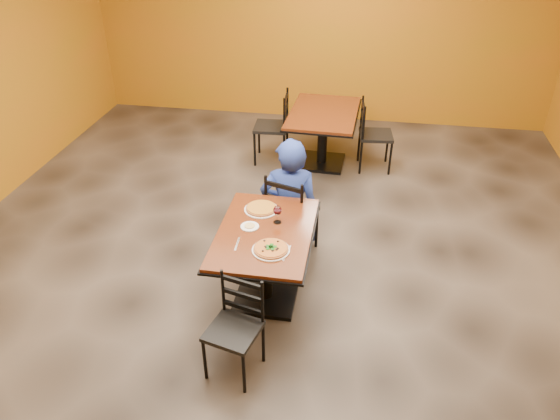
% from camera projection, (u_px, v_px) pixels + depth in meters
% --- Properties ---
extents(floor, '(7.00, 8.00, 0.01)m').
position_uv_depth(floor, '(276.00, 265.00, 5.32)').
color(floor, black).
rests_on(floor, ground).
extents(wall_back, '(7.00, 0.01, 3.00)m').
position_uv_depth(wall_back, '(322.00, 22.00, 7.87)').
color(wall_back, '#B05F13').
rests_on(wall_back, ground).
extents(table_main, '(0.83, 1.23, 0.75)m').
position_uv_depth(table_main, '(265.00, 249.00, 4.61)').
color(table_main, '#64270F').
rests_on(table_main, floor).
extents(table_second, '(0.94, 1.35, 0.75)m').
position_uv_depth(table_second, '(323.00, 125.00, 6.94)').
color(table_second, '#64270F').
rests_on(table_second, floor).
extents(chair_main_near, '(0.45, 0.45, 0.82)m').
position_uv_depth(chair_main_near, '(233.00, 331.00, 3.97)').
color(chair_main_near, black).
rests_on(chair_main_near, floor).
extents(chair_main_far, '(0.53, 0.53, 0.94)m').
position_uv_depth(chair_main_far, '(292.00, 213.00, 5.28)').
color(chair_main_far, black).
rests_on(chair_main_far, floor).
extents(chair_second_left, '(0.46, 0.46, 0.97)m').
position_uv_depth(chair_second_left, '(271.00, 127.00, 7.08)').
color(chair_second_left, black).
rests_on(chair_second_left, floor).
extents(chair_second_right, '(0.46, 0.46, 0.93)m').
position_uv_depth(chair_second_right, '(376.00, 136.00, 6.89)').
color(chair_second_right, black).
rests_on(chair_second_right, floor).
extents(diner, '(0.65, 0.47, 1.22)m').
position_uv_depth(diner, '(290.00, 194.00, 5.32)').
color(diner, navy).
rests_on(diner, floor).
extents(plate_main, '(0.31, 0.31, 0.01)m').
position_uv_depth(plate_main, '(271.00, 250.00, 4.27)').
color(plate_main, white).
rests_on(plate_main, table_main).
extents(pizza_main, '(0.28, 0.28, 0.02)m').
position_uv_depth(pizza_main, '(271.00, 248.00, 4.26)').
color(pizza_main, '#90340A').
rests_on(pizza_main, plate_main).
extents(plate_far, '(0.31, 0.31, 0.01)m').
position_uv_depth(plate_far, '(261.00, 209.00, 4.79)').
color(plate_far, white).
rests_on(plate_far, table_main).
extents(pizza_far, '(0.28, 0.28, 0.02)m').
position_uv_depth(pizza_far, '(261.00, 208.00, 4.79)').
color(pizza_far, gold).
rests_on(pizza_far, plate_far).
extents(side_plate, '(0.16, 0.16, 0.01)m').
position_uv_depth(side_plate, '(250.00, 227.00, 4.56)').
color(side_plate, white).
rests_on(side_plate, table_main).
extents(dip, '(0.09, 0.09, 0.01)m').
position_uv_depth(dip, '(250.00, 226.00, 4.55)').
color(dip, tan).
rests_on(dip, side_plate).
extents(wine_glass, '(0.08, 0.08, 0.18)m').
position_uv_depth(wine_glass, '(277.00, 214.00, 4.58)').
color(wine_glass, white).
rests_on(wine_glass, table_main).
extents(fork, '(0.02, 0.19, 0.00)m').
position_uv_depth(fork, '(237.00, 244.00, 4.35)').
color(fork, silver).
rests_on(fork, table_main).
extents(knife, '(0.04, 0.21, 0.00)m').
position_uv_depth(knife, '(287.00, 253.00, 4.24)').
color(knife, silver).
rests_on(knife, table_main).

